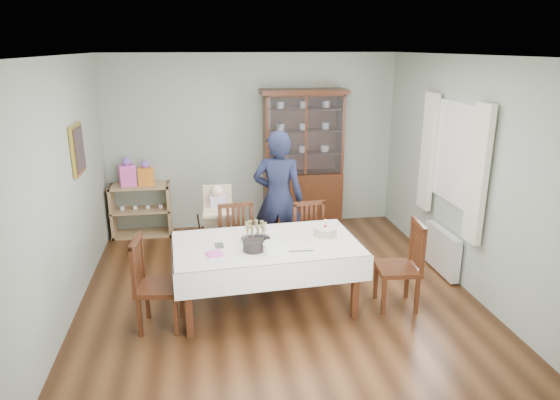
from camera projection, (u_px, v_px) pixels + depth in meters
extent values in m
plane|color=#593319|center=(278.00, 296.00, 5.83)|extent=(5.00, 5.00, 0.00)
plane|color=#9EAA99|center=(253.00, 142.00, 7.78)|extent=(4.50, 0.00, 4.50)
plane|color=#9EAA99|center=(60.00, 194.00, 5.08)|extent=(0.00, 5.00, 5.00)
plane|color=#9EAA99|center=(470.00, 176.00, 5.77)|extent=(0.00, 5.00, 5.00)
plane|color=white|center=(278.00, 56.00, 5.03)|extent=(5.00, 5.00, 0.00)
cube|color=#452311|center=(266.00, 246.00, 5.40)|extent=(1.96, 1.16, 0.06)
cube|color=silver|center=(266.00, 243.00, 5.39)|extent=(2.06, 1.26, 0.01)
cube|color=#452311|center=(302.00, 200.00, 7.94)|extent=(1.20, 0.45, 0.90)
cube|color=white|center=(306.00, 136.00, 7.45)|extent=(1.12, 0.01, 1.16)
cube|color=#452311|center=(304.00, 91.00, 7.44)|extent=(1.30, 0.48, 0.07)
cube|color=tan|center=(143.00, 233.00, 7.70)|extent=(0.90, 0.38, 0.04)
cube|color=tan|center=(141.00, 210.00, 7.59)|extent=(0.90, 0.38, 0.03)
cube|color=tan|center=(139.00, 186.00, 7.48)|extent=(0.90, 0.38, 0.04)
cube|color=tan|center=(113.00, 211.00, 7.53)|extent=(0.04, 0.38, 0.80)
cube|color=tan|center=(169.00, 209.00, 7.65)|extent=(0.04, 0.38, 0.80)
cube|color=gold|center=(77.00, 149.00, 5.75)|extent=(0.04, 0.48, 0.58)
cube|color=white|center=(456.00, 154.00, 5.99)|extent=(0.04, 1.02, 1.22)
cube|color=silver|center=(478.00, 175.00, 5.43)|extent=(0.07, 0.30, 1.55)
cube|color=silver|center=(428.00, 152.00, 6.60)|extent=(0.07, 0.30, 1.55)
cube|color=white|center=(442.00, 250.00, 6.35)|extent=(0.10, 0.80, 0.55)
cube|color=#452311|center=(240.00, 251.00, 5.94)|extent=(0.49, 0.49, 0.05)
cube|color=#452311|center=(236.00, 224.00, 6.05)|extent=(0.43, 0.09, 0.52)
cube|color=#452311|center=(314.00, 247.00, 6.11)|extent=(0.48, 0.48, 0.05)
cube|color=#452311|center=(309.00, 221.00, 6.21)|extent=(0.41, 0.09, 0.51)
cube|color=#452311|center=(160.00, 287.00, 5.07)|extent=(0.49, 0.49, 0.05)
cube|color=#452311|center=(138.00, 263.00, 4.98)|extent=(0.09, 0.42, 0.52)
cube|color=#452311|center=(397.00, 268.00, 5.48)|extent=(0.49, 0.49, 0.05)
cube|color=#452311|center=(417.00, 245.00, 5.41)|extent=(0.08, 0.43, 0.52)
imported|color=black|center=(278.00, 199.00, 6.46)|extent=(0.75, 0.59, 1.80)
cube|color=tan|center=(218.00, 216.00, 6.38)|extent=(0.37, 0.33, 0.26)
cube|color=tan|center=(218.00, 200.00, 6.32)|extent=(0.37, 0.07, 0.30)
cube|color=tan|center=(218.00, 209.00, 6.36)|extent=(0.39, 0.18, 0.03)
cube|color=silver|center=(218.00, 203.00, 6.33)|extent=(0.20, 0.15, 0.19)
sphere|color=beige|center=(218.00, 191.00, 6.29)|extent=(0.16, 0.16, 0.16)
cylinder|color=silver|center=(256.00, 239.00, 5.46)|extent=(0.32, 0.32, 0.01)
torus|color=silver|center=(256.00, 239.00, 5.46)|extent=(0.33, 0.33, 0.01)
cylinder|color=white|center=(325.00, 236.00, 5.56)|extent=(0.29, 0.29, 0.02)
cylinder|color=brown|center=(325.00, 231.00, 5.55)|extent=(0.25, 0.25, 0.09)
cylinder|color=silver|center=(325.00, 227.00, 5.54)|extent=(0.25, 0.25, 0.01)
cylinder|color=#F24C4C|center=(325.00, 224.00, 5.52)|extent=(0.01, 0.01, 0.07)
sphere|color=yellow|center=(325.00, 220.00, 5.51)|extent=(0.02, 0.02, 0.02)
cylinder|color=black|center=(254.00, 246.00, 5.17)|extent=(0.28, 0.28, 0.11)
cylinder|color=white|center=(274.00, 247.00, 5.14)|extent=(0.29, 0.29, 0.10)
cube|color=#EE57C1|center=(214.00, 254.00, 5.07)|extent=(0.18, 0.18, 0.02)
cube|color=silver|center=(301.00, 251.00, 5.15)|extent=(0.26, 0.04, 0.01)
cube|color=#EE57C1|center=(128.00, 175.00, 7.38)|extent=(0.26, 0.21, 0.31)
sphere|color=#E533B2|center=(126.00, 162.00, 7.32)|extent=(0.13, 0.13, 0.13)
cube|color=orange|center=(146.00, 176.00, 7.43)|extent=(0.22, 0.17, 0.26)
sphere|color=#E533B2|center=(145.00, 164.00, 7.38)|extent=(0.12, 0.12, 0.12)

